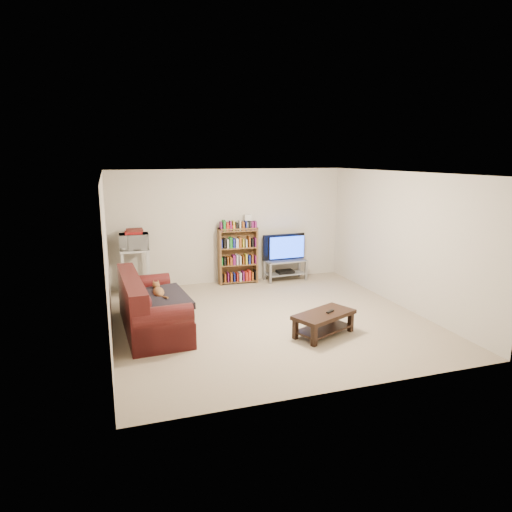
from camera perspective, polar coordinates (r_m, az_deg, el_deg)
name	(u,v)px	position (r m, az deg, el deg)	size (l,w,h in m)	color
floor	(269,319)	(7.68, 1.64, -7.87)	(5.00, 5.00, 0.00)	tan
ceiling	(270,173)	(7.21, 1.76, 10.32)	(5.00, 5.00, 0.00)	white
wall_back	(230,226)	(9.71, -3.26, 3.72)	(5.00, 5.00, 0.00)	silver
wall_front	(345,291)	(5.14, 11.12, -4.35)	(5.00, 5.00, 0.00)	silver
wall_left	(107,259)	(6.94, -18.13, -0.37)	(5.00, 5.00, 0.00)	silver
wall_right	(402,240)	(8.51, 17.77, 1.92)	(5.00, 5.00, 0.00)	silver
sofa	(148,311)	(7.32, -13.33, -6.69)	(0.98, 2.07, 0.87)	#4B1313
blanket	(161,299)	(7.15, -11.83, -5.32)	(0.78, 1.02, 0.10)	black
cat	(159,292)	(7.30, -12.09, -4.45)	(0.22, 0.55, 0.17)	brown
coffee_table	(324,320)	(7.02, 8.47, -7.87)	(1.09, 0.84, 0.35)	black
remote	(330,311)	(7.02, 9.24, -6.86)	(0.16, 0.04, 0.02)	black
tv_stand	(285,266)	(9.95, 3.67, -1.31)	(0.92, 0.44, 0.45)	#999EA3
television	(285,247)	(9.86, 3.71, 1.08)	(0.97, 0.13, 0.56)	black
dvd_player	(285,272)	(9.98, 3.66, -1.96)	(0.36, 0.25, 0.06)	black
bookshelf	(238,255)	(9.65, -2.27, 0.17)	(0.84, 0.30, 1.19)	brown
shelf_clutter	(242,222)	(9.57, -1.75, 4.22)	(0.61, 0.20, 0.28)	silver
microwave_stand	(135,265)	(9.20, -14.84, -1.15)	(0.57, 0.42, 0.90)	silver
microwave	(134,242)	(9.10, -15.00, 1.76)	(0.55, 0.37, 0.31)	silver
game_boxes	(134,232)	(9.07, -15.06, 2.86)	(0.33, 0.28, 0.05)	maroon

